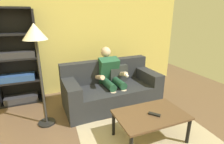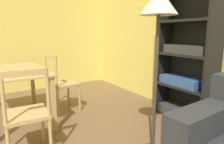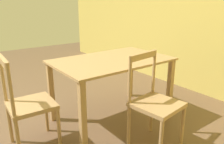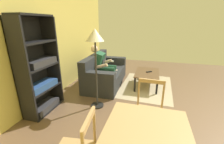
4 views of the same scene
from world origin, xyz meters
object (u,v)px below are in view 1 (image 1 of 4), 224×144
object	(u,v)px
floor_lamp	(36,42)
couch	(111,89)
tv_remote	(154,114)
bookshelf	(17,65)
person_lounging	(111,76)
coffee_table	(151,117)

from	to	relation	value
floor_lamp	couch	bearing A→B (deg)	11.57
couch	tv_remote	size ratio (longest dim) A/B	11.41
tv_remote	bookshelf	distance (m)	2.83
bookshelf	floor_lamp	distance (m)	1.28
floor_lamp	person_lounging	bearing A→B (deg)	13.17
tv_remote	floor_lamp	size ratio (longest dim) A/B	0.10
coffee_table	tv_remote	distance (m)	0.08
person_lounging	bookshelf	bearing A→B (deg)	156.76
couch	coffee_table	distance (m)	1.26
bookshelf	floor_lamp	size ratio (longest dim) A/B	1.15
couch	tv_remote	distance (m)	1.32
tv_remote	bookshelf	world-z (taller)	bookshelf
floor_lamp	coffee_table	bearing A→B (deg)	-34.93
person_lounging	tv_remote	xyz separation A→B (m)	(0.14, -1.35, -0.15)
couch	coffee_table	bearing A→B (deg)	-84.46
person_lounging	couch	bearing A→B (deg)	-104.10
coffee_table	floor_lamp	distance (m)	2.01
bookshelf	floor_lamp	xyz separation A→B (m)	(0.43, -1.05, 0.59)
person_lounging	floor_lamp	size ratio (longest dim) A/B	0.69
person_lounging	coffee_table	world-z (taller)	person_lounging
person_lounging	tv_remote	bearing A→B (deg)	-84.17
tv_remote	floor_lamp	bearing A→B (deg)	104.07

